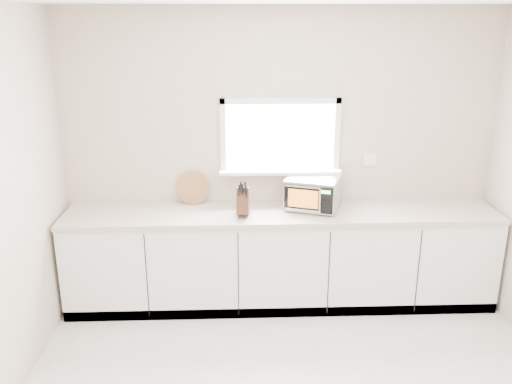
{
  "coord_description": "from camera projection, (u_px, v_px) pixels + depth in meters",
  "views": [
    {
      "loc": [
        -0.41,
        -2.9,
        2.6
      ],
      "look_at": [
        -0.24,
        1.55,
        1.15
      ],
      "focal_mm": 38.0,
      "sensor_mm": 36.0,
      "label": 1
    }
  ],
  "objects": [
    {
      "name": "knife_block",
      "position": [
        243.0,
        200.0,
        4.76
      ],
      "size": [
        0.13,
        0.24,
        0.33
      ],
      "rotation": [
        0.0,
        0.0,
        -0.11
      ],
      "color": "#472419",
      "rests_on": "countertop"
    },
    {
      "name": "countertop",
      "position": [
        282.0,
        213.0,
        4.9
      ],
      "size": [
        3.92,
        0.64,
        0.04
      ],
      "primitive_type": "cube",
      "color": "beige",
      "rests_on": "cabinets"
    },
    {
      "name": "back_wall",
      "position": [
        280.0,
        156.0,
        5.05
      ],
      "size": [
        4.0,
        0.17,
        2.7
      ],
      "color": "beige",
      "rests_on": "ground"
    },
    {
      "name": "microwave",
      "position": [
        312.0,
        193.0,
        4.91
      ],
      "size": [
        0.55,
        0.49,
        0.29
      ],
      "rotation": [
        0.0,
        0.0,
        -0.35
      ],
      "color": "black",
      "rests_on": "countertop"
    },
    {
      "name": "cabinets",
      "position": [
        281.0,
        259.0,
        5.05
      ],
      "size": [
        3.92,
        0.6,
        0.88
      ],
      "primitive_type": "cube",
      "color": "white",
      "rests_on": "ground"
    },
    {
      "name": "coffee_grinder",
      "position": [
        325.0,
        196.0,
        4.96
      ],
      "size": [
        0.16,
        0.16,
        0.23
      ],
      "rotation": [
        0.0,
        0.0,
        -0.32
      ],
      "color": "silver",
      "rests_on": "countertop"
    },
    {
      "name": "cutting_board",
      "position": [
        193.0,
        188.0,
        5.05
      ],
      "size": [
        0.31,
        0.07,
        0.3
      ],
      "primitive_type": "cylinder",
      "rotation": [
        1.4,
        0.0,
        0.0
      ],
      "color": "olive",
      "rests_on": "countertop"
    }
  ]
}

